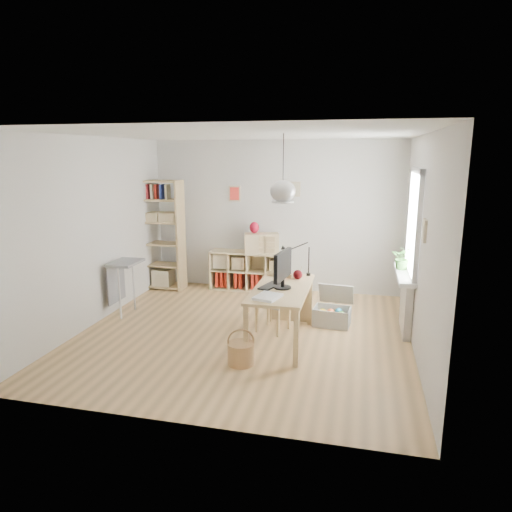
% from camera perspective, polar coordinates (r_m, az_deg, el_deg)
% --- Properties ---
extents(ground, '(4.50, 4.50, 0.00)m').
position_cam_1_polar(ground, '(6.47, -1.49, -9.63)').
color(ground, tan).
rests_on(ground, ground).
extents(room_shell, '(4.50, 4.50, 4.50)m').
position_cam_1_polar(room_shell, '(5.75, 3.38, 8.10)').
color(room_shell, white).
rests_on(room_shell, ground).
extents(window_unit, '(0.07, 1.16, 1.46)m').
position_cam_1_polar(window_unit, '(6.50, 19.26, 3.94)').
color(window_unit, white).
rests_on(window_unit, ground).
extents(radiator, '(0.10, 0.80, 0.80)m').
position_cam_1_polar(radiator, '(6.75, 18.26, -5.74)').
color(radiator, silver).
rests_on(radiator, ground).
extents(windowsill, '(0.22, 1.20, 0.06)m').
position_cam_1_polar(windowsill, '(6.63, 18.08, -2.18)').
color(windowsill, white).
rests_on(windowsill, radiator).
extents(desk, '(0.70, 1.50, 0.75)m').
position_cam_1_polar(desk, '(6.00, 3.21, -4.80)').
color(desk, tan).
rests_on(desk, ground).
extents(cube_shelf, '(1.40, 0.38, 0.72)m').
position_cam_1_polar(cube_shelf, '(8.41, -1.03, -2.22)').
color(cube_shelf, beige).
rests_on(cube_shelf, ground).
extents(tall_bookshelf, '(0.80, 0.38, 2.00)m').
position_cam_1_polar(tall_bookshelf, '(8.50, -11.82, 3.12)').
color(tall_bookshelf, tan).
rests_on(tall_bookshelf, ground).
extents(side_table, '(0.40, 0.55, 0.85)m').
position_cam_1_polar(side_table, '(7.32, -16.43, -2.00)').
color(side_table, gray).
rests_on(side_table, ground).
extents(chair, '(0.49, 0.49, 0.81)m').
position_cam_1_polar(chair, '(6.46, 2.38, -5.35)').
color(chair, gray).
rests_on(chair, ground).
extents(wicker_basket, '(0.32, 0.32, 0.45)m').
position_cam_1_polar(wicker_basket, '(5.55, -1.90, -11.97)').
color(wicker_basket, '#B07E4F').
rests_on(wicker_basket, ground).
extents(storage_chest, '(0.57, 0.63, 0.55)m').
position_cam_1_polar(storage_chest, '(6.84, 9.60, -6.96)').
color(storage_chest, silver).
rests_on(storage_chest, ground).
extents(monitor, '(0.23, 0.57, 0.49)m').
position_cam_1_polar(monitor, '(5.87, 3.37, -1.44)').
color(monitor, black).
rests_on(monitor, desk).
extents(keyboard, '(0.26, 0.44, 0.02)m').
position_cam_1_polar(keyboard, '(6.01, 1.76, -3.74)').
color(keyboard, black).
rests_on(keyboard, desk).
extents(task_lamp, '(0.42, 0.15, 0.44)m').
position_cam_1_polar(task_lamp, '(6.48, 4.78, 0.11)').
color(task_lamp, black).
rests_on(task_lamp, desk).
extents(yarn_ball, '(0.13, 0.13, 0.13)m').
position_cam_1_polar(yarn_ball, '(6.36, 5.24, -2.34)').
color(yarn_ball, '#48090D').
rests_on(yarn_ball, desk).
extents(paper_tray, '(0.34, 0.39, 0.03)m').
position_cam_1_polar(paper_tray, '(5.53, 1.48, -5.11)').
color(paper_tray, white).
rests_on(paper_tray, desk).
extents(drawer_chest, '(0.66, 0.43, 0.35)m').
position_cam_1_polar(drawer_chest, '(8.17, 0.69, 1.63)').
color(drawer_chest, beige).
rests_on(drawer_chest, cube_shelf).
extents(red_vase, '(0.17, 0.17, 0.21)m').
position_cam_1_polar(red_vase, '(8.16, -0.22, 3.58)').
color(red_vase, maroon).
rests_on(red_vase, drawer_chest).
extents(potted_plant, '(0.36, 0.34, 0.33)m').
position_cam_1_polar(potted_plant, '(6.74, 17.92, -0.21)').
color(potted_plant, '#366F29').
rests_on(potted_plant, windowsill).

